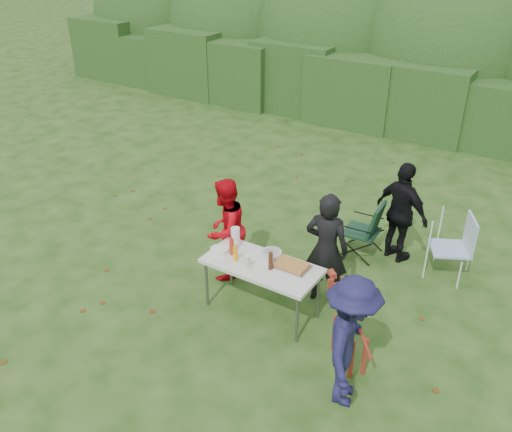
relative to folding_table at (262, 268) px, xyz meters
The scene contains 20 objects.
ground 0.83m from the folding_table, 145.81° to the right, with size 80.00×80.00×0.00m, color #1E4211.
hedge_row 7.75m from the folding_table, 92.87° to the left, with size 22.00×1.40×1.70m, color #23471C.
shrub_backdrop 9.39m from the folding_table, 92.37° to the left, with size 20.00×2.60×3.20m, color #3D6628.
folding_table is the anchor object (origin of this frame).
person_cook 0.89m from the folding_table, 49.19° to the left, with size 0.58×0.38×1.60m, color black.
person_red_jacket 0.99m from the folding_table, 153.41° to the left, with size 0.73×0.57×1.51m, color red.
person_black_puffy 2.43m from the folding_table, 64.36° to the left, with size 0.92×0.38×1.56m, color black.
child 1.73m from the folding_table, 26.32° to the right, with size 1.00×0.57×1.54m, color #1B1946.
dog 1.40m from the folding_table, 10.45° to the right, with size 0.93×0.37×0.88m, color maroon, non-canonical shape.
camping_chair 2.07m from the folding_table, 74.87° to the left, with size 0.57×0.57×0.91m, color #173824, non-canonical shape.
lawn_chair 2.83m from the folding_table, 49.89° to the left, with size 0.57×0.57×0.96m, color #5389D1, non-canonical shape.
food_tray 0.38m from the folding_table, 21.08° to the left, with size 0.45×0.30×0.02m, color #B7B7BA.
focaccia_bread 0.39m from the folding_table, 21.08° to the left, with size 0.40×0.26×0.04m, color #C17F3C.
mustard_bottle 0.38m from the folding_table, 161.06° to the right, with size 0.06×0.06×0.20m, color #F9AA06.
ketchup_bottle 0.48m from the folding_table, behind, with size 0.06×0.06×0.22m, color red.
beer_bottle 0.23m from the folding_table, 13.04° to the right, with size 0.06×0.06×0.24m, color #47230F.
paper_towel_roll 0.60m from the folding_table, 159.61° to the left, with size 0.12×0.12×0.26m, color white.
cup_stack 0.25m from the folding_table, 121.47° to the right, with size 0.08×0.08×0.18m, color white.
pasta_bowl 0.21m from the folding_table, 79.81° to the left, with size 0.26×0.26×0.10m, color silver.
plate_stack 0.63m from the folding_table, behind, with size 0.24×0.24×0.05m, color white.
Camera 1 is at (3.40, -4.58, 4.56)m, focal length 38.00 mm.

